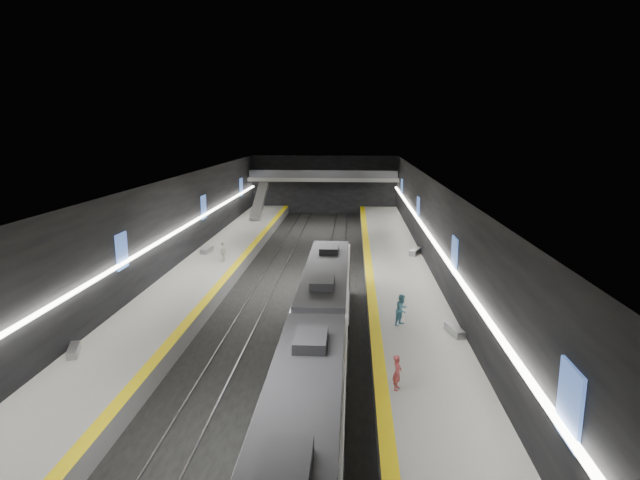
# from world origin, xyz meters

# --- Properties ---
(ground) EXTENTS (70.00, 70.00, 0.00)m
(ground) POSITION_xyz_m (0.00, 0.00, 0.00)
(ground) COLOR black
(ground) RESTS_ON ground
(ceiling) EXTENTS (20.00, 70.00, 0.04)m
(ceiling) POSITION_xyz_m (0.00, 0.00, 8.00)
(ceiling) COLOR beige
(ceiling) RESTS_ON wall_left
(wall_left) EXTENTS (0.04, 70.00, 8.00)m
(wall_left) POSITION_xyz_m (-10.00, 0.00, 4.00)
(wall_left) COLOR black
(wall_left) RESTS_ON ground
(wall_right) EXTENTS (0.04, 70.00, 8.00)m
(wall_right) POSITION_xyz_m (10.00, 0.00, 4.00)
(wall_right) COLOR black
(wall_right) RESTS_ON ground
(wall_back) EXTENTS (20.00, 0.04, 8.00)m
(wall_back) POSITION_xyz_m (0.00, 35.00, 4.00)
(wall_back) COLOR black
(wall_back) RESTS_ON ground
(platform_left) EXTENTS (5.00, 70.00, 1.00)m
(platform_left) POSITION_xyz_m (-7.50, 0.00, 0.50)
(platform_left) COLOR slate
(platform_left) RESTS_ON ground
(tile_surface_left) EXTENTS (5.00, 70.00, 0.02)m
(tile_surface_left) POSITION_xyz_m (-7.50, 0.00, 1.01)
(tile_surface_left) COLOR #A3A29E
(tile_surface_left) RESTS_ON platform_left
(tactile_strip_left) EXTENTS (0.60, 70.00, 0.02)m
(tactile_strip_left) POSITION_xyz_m (-5.30, 0.00, 1.02)
(tactile_strip_left) COLOR yellow
(tactile_strip_left) RESTS_ON platform_left
(platform_right) EXTENTS (5.00, 70.00, 1.00)m
(platform_right) POSITION_xyz_m (7.50, 0.00, 0.50)
(platform_right) COLOR slate
(platform_right) RESTS_ON ground
(tile_surface_right) EXTENTS (5.00, 70.00, 0.02)m
(tile_surface_right) POSITION_xyz_m (7.50, 0.00, 1.01)
(tile_surface_right) COLOR #A3A29E
(tile_surface_right) RESTS_ON platform_right
(tactile_strip_right) EXTENTS (0.60, 70.00, 0.02)m
(tactile_strip_right) POSITION_xyz_m (5.30, 0.00, 1.02)
(tactile_strip_right) COLOR yellow
(tactile_strip_right) RESTS_ON platform_right
(rails) EXTENTS (6.52, 70.00, 0.12)m
(rails) POSITION_xyz_m (-0.00, 0.00, 0.06)
(rails) COLOR gray
(rails) RESTS_ON ground
(train) EXTENTS (2.69, 30.04, 3.60)m
(train) POSITION_xyz_m (2.50, -16.38, 2.20)
(train) COLOR black
(train) RESTS_ON ground
(ad_posters) EXTENTS (19.94, 53.50, 2.20)m
(ad_posters) POSITION_xyz_m (-0.00, 1.00, 4.50)
(ad_posters) COLOR #466FD3
(ad_posters) RESTS_ON wall_left
(cove_light_left) EXTENTS (0.25, 68.60, 0.12)m
(cove_light_left) POSITION_xyz_m (-9.80, 0.00, 3.80)
(cove_light_left) COLOR white
(cove_light_left) RESTS_ON wall_left
(cove_light_right) EXTENTS (0.25, 68.60, 0.12)m
(cove_light_right) POSITION_xyz_m (9.80, 0.00, 3.80)
(cove_light_right) COLOR white
(cove_light_right) RESTS_ON wall_right
(mezzanine_bridge) EXTENTS (20.00, 3.00, 1.50)m
(mezzanine_bridge) POSITION_xyz_m (0.00, 32.93, 5.04)
(mezzanine_bridge) COLOR gray
(mezzanine_bridge) RESTS_ON wall_left
(escalator) EXTENTS (1.20, 7.50, 3.92)m
(escalator) POSITION_xyz_m (-7.50, 26.00, 2.90)
(escalator) COLOR #99999E
(escalator) RESTS_ON platform_left
(bench_left_near) EXTENTS (0.98, 1.67, 0.39)m
(bench_left_near) POSITION_xyz_m (-9.50, -15.10, 1.20)
(bench_left_near) COLOR #99999E
(bench_left_near) RESTS_ON platform_left
(bench_left_far) EXTENTS (0.77, 1.92, 0.46)m
(bench_left_far) POSITION_xyz_m (-8.80, 6.47, 1.23)
(bench_left_far) COLOR #99999E
(bench_left_far) RESTS_ON platform_left
(bench_right_near) EXTENTS (0.87, 1.79, 0.42)m
(bench_right_near) POSITION_xyz_m (9.50, -11.36, 1.21)
(bench_right_near) COLOR #99999E
(bench_right_near) RESTS_ON platform_right
(bench_right_far) EXTENTS (1.35, 2.06, 0.49)m
(bench_right_far) POSITION_xyz_m (9.50, 6.93, 1.25)
(bench_right_far) COLOR #99999E
(bench_right_far) RESTS_ON platform_right
(passenger_right_a) EXTENTS (0.51, 0.64, 1.52)m
(passenger_right_a) POSITION_xyz_m (5.94, -17.73, 1.76)
(passenger_right_a) COLOR #B44348
(passenger_right_a) RESTS_ON platform_right
(passenger_right_b) EXTENTS (1.05, 1.08, 1.76)m
(passenger_right_b) POSITION_xyz_m (6.78, -10.15, 1.88)
(passenger_right_b) COLOR #5297B2
(passenger_right_b) RESTS_ON platform_right
(passenger_left_a) EXTENTS (0.56, 1.01, 1.63)m
(passenger_left_a) POSITION_xyz_m (-6.59, 3.38, 1.81)
(passenger_left_a) COLOR silver
(passenger_left_a) RESTS_ON platform_left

